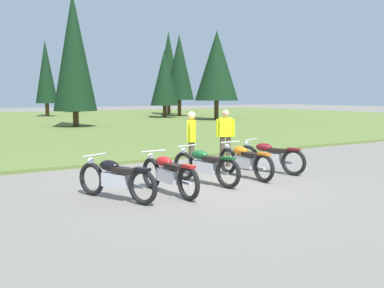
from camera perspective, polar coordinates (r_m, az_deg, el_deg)
name	(u,v)px	position (r m, az deg, el deg)	size (l,w,h in m)	color
ground_plane	(205,184)	(10.17, 1.77, -5.37)	(140.00, 140.00, 0.00)	slate
grass_moorland	(15,123)	(34.58, -22.34, 2.58)	(80.00, 44.00, 0.10)	#5B7033
motorcycle_black	(116,178)	(8.74, -10.08, -4.49)	(1.01, 1.96, 0.88)	black
motorcycle_red	(168,174)	(9.11, -3.14, -3.95)	(0.62, 2.10, 0.88)	black
motorcycle_british_green	(205,166)	(10.16, 1.70, -2.87)	(0.77, 2.06, 0.88)	black
motorcycle_orange	(245,161)	(11.00, 6.96, -2.20)	(0.62, 2.10, 0.88)	black
motorcycle_maroon	(269,156)	(11.85, 10.19, -1.64)	(0.91, 2.01, 0.88)	black
rider_checking_bike	(225,134)	(12.64, 4.44, 1.27)	(0.48, 0.38, 1.67)	#4C4233
rider_near_row_end	(192,139)	(11.29, -0.06, 0.68)	(0.39, 0.47, 1.67)	#4C4233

